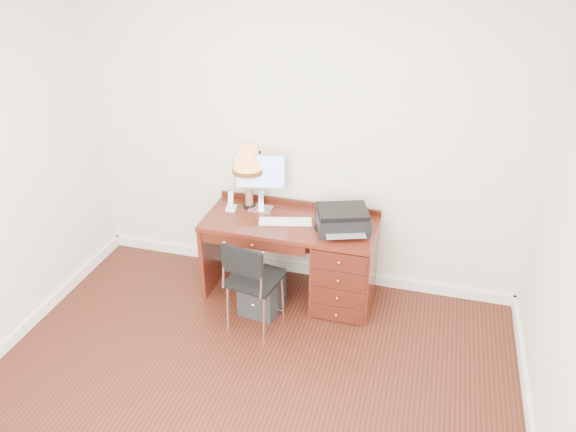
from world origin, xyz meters
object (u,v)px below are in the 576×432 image
(leg_lamp, at_px, (248,164))
(chair, at_px, (252,277))
(equipment_box, at_px, (262,292))
(printer, at_px, (342,219))
(desk, at_px, (325,259))
(monitor, at_px, (261,174))
(phone, at_px, (231,205))

(leg_lamp, xyz_separation_m, chair, (0.27, -0.74, -0.66))
(leg_lamp, xyz_separation_m, equipment_box, (0.26, -0.49, -0.98))
(printer, bearing_deg, desk, 152.13)
(printer, distance_m, leg_lamp, 0.97)
(leg_lamp, distance_m, chair, 1.02)
(monitor, xyz_separation_m, equipment_box, (0.15, -0.49, -0.89))
(leg_lamp, height_order, phone, leg_lamp)
(desk, relative_size, printer, 2.92)
(desk, xyz_separation_m, phone, (-0.89, 0.05, 0.39))
(phone, relative_size, equipment_box, 0.48)
(desk, relative_size, leg_lamp, 2.61)
(desk, height_order, equipment_box, desk)
(monitor, relative_size, leg_lamp, 0.92)
(printer, bearing_deg, monitor, 147.00)
(leg_lamp, xyz_separation_m, phone, (-0.13, -0.11, -0.37))
(desk, height_order, leg_lamp, leg_lamp)
(phone, height_order, chair, phone)
(desk, distance_m, equipment_box, 0.63)
(monitor, xyz_separation_m, printer, (0.77, -0.19, -0.24))
(leg_lamp, bearing_deg, monitor, 0.27)
(monitor, relative_size, equipment_box, 1.39)
(desk, height_order, chair, chair)
(desk, bearing_deg, chair, -130.35)
(printer, bearing_deg, phone, 156.40)
(desk, height_order, phone, phone)
(desk, distance_m, phone, 0.97)
(printer, xyz_separation_m, equipment_box, (-0.63, -0.31, -0.65))
(printer, bearing_deg, chair, -157.83)
(chair, bearing_deg, equipment_box, 101.10)
(monitor, distance_m, phone, 0.39)
(equipment_box, bearing_deg, desk, 43.11)
(monitor, bearing_deg, printer, -27.66)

